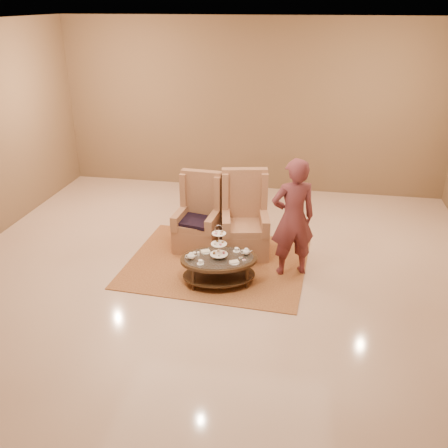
% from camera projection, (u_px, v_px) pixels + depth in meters
% --- Properties ---
extents(ground, '(8.00, 8.00, 0.00)m').
position_uv_depth(ground, '(213.00, 278.00, 7.39)').
color(ground, beige).
rests_on(ground, ground).
extents(ceiling, '(8.00, 8.00, 0.02)m').
position_uv_depth(ceiling, '(213.00, 278.00, 7.39)').
color(ceiling, silver).
rests_on(ceiling, ground).
extents(wall_back, '(8.00, 0.04, 3.50)m').
position_uv_depth(wall_back, '(252.00, 107.00, 10.25)').
color(wall_back, '#7E6345').
rests_on(wall_back, ground).
extents(rug, '(2.84, 2.41, 0.01)m').
position_uv_depth(rug, '(217.00, 263.00, 7.80)').
color(rug, '#B0773E').
rests_on(rug, ground).
extents(tea_table, '(1.27, 1.03, 0.92)m').
position_uv_depth(tea_table, '(219.00, 262.00, 7.14)').
color(tea_table, black).
rests_on(tea_table, ground).
extents(armchair_left, '(0.73, 0.75, 1.26)m').
position_uv_depth(armchair_left, '(199.00, 223.00, 8.17)').
color(armchair_left, '#A06C4B').
rests_on(armchair_left, ground).
extents(armchair_right, '(0.86, 0.88, 1.35)m').
position_uv_depth(armchair_right, '(245.00, 226.00, 8.00)').
color(armchair_right, '#A06C4B').
rests_on(armchair_right, ground).
extents(person, '(0.76, 0.63, 1.79)m').
position_uv_depth(person, '(293.00, 218.00, 7.16)').
color(person, '#5F282C').
rests_on(person, ground).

